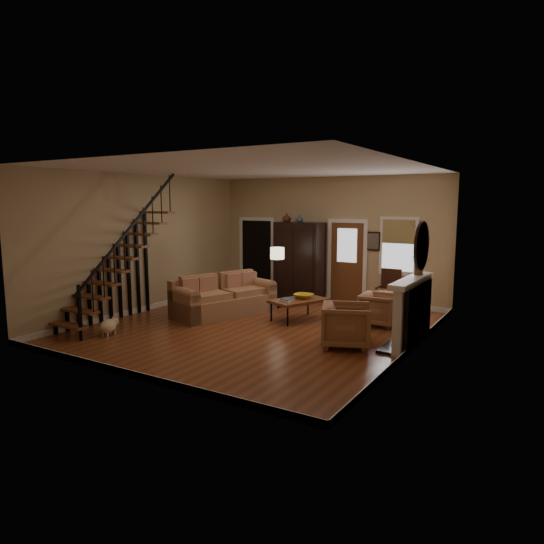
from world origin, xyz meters
The scene contains 15 objects.
room centered at (-0.41, 1.76, 1.51)m, with size 7.00×7.33×3.30m.
staircase centered at (-2.78, -1.30, 1.60)m, with size 0.94×2.80×3.20m, color brown, non-canonical shape.
fireplace centered at (3.13, 0.50, 0.74)m, with size 0.33×1.95×2.30m.
armoire centered at (-0.70, 3.15, 1.05)m, with size 1.30×0.60×2.10m, color black, non-canonical shape.
vase_a centered at (-1.05, 3.05, 2.22)m, with size 0.24×0.24×0.25m, color #4C2619.
vase_b centered at (-0.65, 3.05, 2.21)m, with size 0.20×0.20×0.21m, color #334C60.
sofa centered at (-1.29, 0.53, 0.44)m, with size 1.03×2.38×0.89m, color #9F6D48, non-canonical shape.
coffee_table centered at (0.42, 1.02, 0.24)m, with size 0.73×1.25×0.48m, color brown, non-canonical shape.
bowl centered at (0.47, 1.17, 0.53)m, with size 0.43×0.43×0.10m, color gold.
books centered at (0.30, 0.72, 0.51)m, with size 0.23×0.31×0.06m, color beige, non-canonical shape.
armchair_left centered at (2.12, -0.29, 0.40)m, with size 0.86×0.88×0.80m, color brown.
armchair_right centered at (2.12, 1.52, 0.35)m, with size 0.75×0.77×0.70m, color brown.
floor_lamp centered at (-0.68, 1.94, 0.76)m, with size 0.35×0.35×1.52m, color black, non-canonical shape.
side_chair centered at (1.85, 2.95, 0.51)m, with size 0.54×0.54×1.02m, color #331910, non-canonical shape.
dog centered at (-2.22, -2.08, 0.17)m, with size 0.28×0.47×0.34m, color beige, non-canonical shape.
Camera 1 is at (5.45, -8.39, 2.64)m, focal length 32.00 mm.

